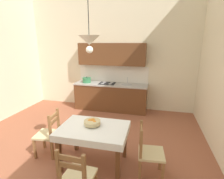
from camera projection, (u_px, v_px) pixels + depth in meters
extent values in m
cube|color=#99563D|center=(72.00, 160.00, 3.46)|extent=(6.15, 6.65, 0.10)
cube|color=beige|center=(111.00, 45.00, 5.78)|extent=(6.15, 0.12, 4.26)
cube|color=brown|center=(111.00, 97.00, 5.85)|extent=(2.39, 0.60, 0.86)
cube|color=#ADA8A3|center=(111.00, 84.00, 5.73)|extent=(2.42, 0.63, 0.04)
cube|color=white|center=(113.00, 74.00, 5.93)|extent=(2.39, 0.01, 0.55)
cube|color=brown|center=(112.00, 54.00, 5.60)|extent=(2.20, 0.34, 0.70)
cube|color=black|center=(109.00, 111.00, 5.70)|extent=(2.35, 0.02, 0.09)
cylinder|color=silver|center=(127.00, 85.00, 5.60)|extent=(0.34, 0.34, 0.02)
cylinder|color=silver|center=(128.00, 80.00, 5.70)|extent=(0.02, 0.02, 0.22)
cube|color=black|center=(107.00, 83.00, 5.76)|extent=(0.52, 0.42, 0.01)
cylinder|color=silver|center=(103.00, 83.00, 5.69)|extent=(0.11, 0.11, 0.01)
cylinder|color=silver|center=(110.00, 84.00, 5.63)|extent=(0.11, 0.11, 0.01)
cylinder|color=silver|center=(104.00, 82.00, 5.88)|extent=(0.11, 0.11, 0.01)
cylinder|color=silver|center=(112.00, 83.00, 5.82)|extent=(0.11, 0.11, 0.01)
cylinder|color=#337A4C|center=(87.00, 80.00, 5.89)|extent=(0.28, 0.28, 0.15)
cylinder|color=#337A4C|center=(87.00, 78.00, 5.87)|extent=(0.29, 0.29, 0.02)
sphere|color=black|center=(87.00, 77.00, 5.86)|extent=(0.04, 0.04, 0.04)
cube|color=brown|center=(93.00, 128.00, 3.10)|extent=(1.17, 0.82, 0.02)
cube|color=brown|center=(59.00, 154.00, 2.99)|extent=(0.07, 0.07, 0.73)
cube|color=brown|center=(118.00, 163.00, 2.76)|extent=(0.07, 0.07, 0.73)
cube|color=brown|center=(76.00, 134.00, 3.63)|extent=(0.07, 0.07, 0.73)
cube|color=brown|center=(125.00, 140.00, 3.40)|extent=(0.07, 0.07, 0.73)
cube|color=white|center=(93.00, 127.00, 3.10)|extent=(1.23, 0.88, 0.00)
cube|color=white|center=(84.00, 144.00, 2.71)|extent=(1.22, 0.02, 0.12)
cube|color=white|center=(101.00, 120.00, 3.52)|extent=(1.22, 0.02, 0.12)
cube|color=white|center=(63.00, 127.00, 3.25)|extent=(0.02, 0.86, 0.12)
cube|color=white|center=(127.00, 135.00, 2.98)|extent=(0.02, 0.86, 0.12)
cube|color=#D1BC89|center=(151.00, 153.00, 2.90)|extent=(0.46, 0.46, 0.04)
cube|color=olive|center=(160.00, 159.00, 3.10)|extent=(0.05, 0.05, 0.41)
cube|color=olive|center=(163.00, 173.00, 2.76)|extent=(0.05, 0.05, 0.41)
cube|color=olive|center=(140.00, 144.00, 3.08)|extent=(0.05, 0.05, 0.93)
cube|color=olive|center=(140.00, 157.00, 2.74)|extent=(0.05, 0.05, 0.93)
cube|color=olive|center=(141.00, 130.00, 2.81)|extent=(0.05, 0.32, 0.07)
cube|color=olive|center=(141.00, 136.00, 2.84)|extent=(0.05, 0.32, 0.07)
cube|color=#D1BC89|center=(78.00, 176.00, 2.40)|extent=(0.43, 0.43, 0.04)
cube|color=olive|center=(74.00, 178.00, 2.67)|extent=(0.05, 0.05, 0.41)
cube|color=olive|center=(70.00, 159.00, 2.12)|extent=(0.32, 0.03, 0.07)
cube|color=olive|center=(71.00, 166.00, 2.15)|extent=(0.32, 0.03, 0.07)
cube|color=#D1BC89|center=(47.00, 134.00, 3.49)|extent=(0.47, 0.47, 0.04)
cube|color=olive|center=(35.00, 149.00, 3.39)|extent=(0.05, 0.05, 0.41)
cube|color=olive|center=(44.00, 139.00, 3.74)|extent=(0.05, 0.05, 0.41)
cube|color=olive|center=(51.00, 138.00, 3.28)|extent=(0.05, 0.05, 0.93)
cube|color=olive|center=(59.00, 129.00, 3.63)|extent=(0.05, 0.05, 0.93)
cube|color=olive|center=(53.00, 116.00, 3.35)|extent=(0.06, 0.32, 0.07)
cube|color=olive|center=(54.00, 121.00, 3.38)|extent=(0.06, 0.32, 0.07)
cylinder|color=tan|center=(92.00, 125.00, 3.17)|extent=(0.17, 0.17, 0.02)
cylinder|color=tan|center=(92.00, 122.00, 3.15)|extent=(0.30, 0.30, 0.07)
sphere|color=orange|center=(90.00, 121.00, 3.17)|extent=(0.09, 0.09, 0.09)
sphere|color=orange|center=(95.00, 123.00, 3.12)|extent=(0.08, 0.08, 0.08)
sphere|color=orange|center=(93.00, 121.00, 3.18)|extent=(0.10, 0.10, 0.10)
cylinder|color=black|center=(88.00, 17.00, 2.53)|extent=(0.01, 0.01, 0.57)
cone|color=silver|center=(89.00, 40.00, 2.61)|extent=(0.32, 0.32, 0.14)
sphere|color=white|center=(89.00, 50.00, 2.65)|extent=(0.11, 0.11, 0.11)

